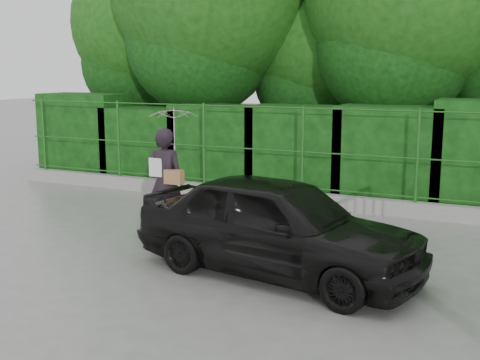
% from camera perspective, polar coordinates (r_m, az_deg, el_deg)
% --- Properties ---
extents(ground, '(80.00, 80.00, 0.00)m').
position_cam_1_polar(ground, '(8.88, -6.27, -8.17)').
color(ground, gray).
extents(kerb, '(14.00, 0.25, 0.30)m').
position_cam_1_polar(kerb, '(12.77, 4.16, -1.67)').
color(kerb, '#9E9E99').
rests_on(kerb, ground).
extents(fence, '(14.13, 0.06, 1.80)m').
position_cam_1_polar(fence, '(12.51, 5.17, 2.95)').
color(fence, '#205A1C').
rests_on(fence, kerb).
extents(hedge, '(14.20, 1.20, 2.24)m').
position_cam_1_polar(hedge, '(13.55, 5.68, 2.78)').
color(hedge, black).
rests_on(hedge, ground).
extents(woman, '(0.93, 0.86, 2.19)m').
position_cam_1_polar(woman, '(10.32, -6.70, 2.25)').
color(woman, black).
rests_on(woman, ground).
extents(car, '(4.34, 2.33, 1.40)m').
position_cam_1_polar(car, '(8.33, 3.61, -4.33)').
color(car, black).
rests_on(car, ground).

